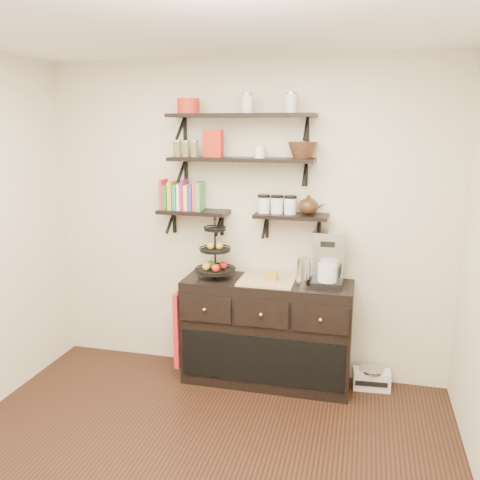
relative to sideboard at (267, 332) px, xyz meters
name	(u,v)px	position (x,y,z in m)	size (l,w,h in m)	color
ceiling	(160,8)	(-0.25, -1.51, 2.25)	(3.50, 3.50, 0.02)	white
back_wall	(245,221)	(-0.25, 0.24, 0.90)	(3.50, 0.02, 2.70)	beige
shelf_top	(241,116)	(-0.25, 0.10, 1.78)	(1.20, 0.27, 0.23)	black
shelf_mid	(241,160)	(-0.25, 0.10, 1.43)	(1.20, 0.27, 0.23)	black
shelf_low_left	(194,212)	(-0.67, 0.12, 0.98)	(0.60, 0.25, 0.23)	black
shelf_low_right	(291,217)	(0.17, 0.12, 0.98)	(0.60, 0.25, 0.23)	black
cookbooks	(184,196)	(-0.76, 0.12, 1.11)	(0.36, 0.15, 0.26)	red
glass_canisters	(277,206)	(0.05, 0.12, 1.06)	(0.32, 0.10, 0.13)	silver
sideboard	(267,332)	(0.00, 0.00, 0.00)	(1.40, 0.50, 0.92)	black
fruit_stand	(216,258)	(-0.44, 0.00, 0.62)	(0.33, 0.33, 0.49)	black
candle	(272,275)	(0.04, 0.00, 0.50)	(0.08, 0.08, 0.08)	#AA8027
coffee_maker	(328,259)	(0.49, 0.03, 0.66)	(0.25, 0.24, 0.45)	black
thermal_carafe	(304,271)	(0.30, -0.02, 0.56)	(0.11, 0.11, 0.22)	silver
apron	(181,326)	(-0.73, -0.10, 0.01)	(0.04, 0.28, 0.65)	red
radio	(371,379)	(0.88, 0.08, -0.36)	(0.31, 0.22, 0.18)	silver
recipe_box	(213,144)	(-0.48, 0.10, 1.56)	(0.16, 0.06, 0.22)	red
walnut_bowl	(303,150)	(0.25, 0.10, 1.51)	(0.24, 0.24, 0.13)	black
ramekins	(260,152)	(-0.09, 0.10, 1.50)	(0.09, 0.09, 0.10)	white
teapot	(308,205)	(0.31, 0.12, 1.08)	(0.22, 0.16, 0.16)	#35200F
red_pot	(188,106)	(-0.69, 0.10, 1.86)	(0.18, 0.18, 0.12)	red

